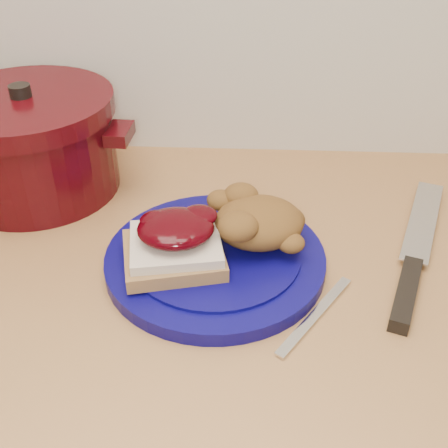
{
  "coord_description": "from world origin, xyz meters",
  "views": [
    {
      "loc": [
        0.1,
        0.94,
        1.35
      ],
      "look_at": [
        0.07,
        1.5,
        0.95
      ],
      "focal_mm": 45.0,
      "sensor_mm": 36.0,
      "label": 1
    }
  ],
  "objects_px": {
    "plate": "(215,260)",
    "dutch_oven": "(31,143)",
    "chef_knife": "(411,271)",
    "butter_knife": "(315,315)"
  },
  "relations": [
    {
      "from": "plate",
      "to": "chef_knife",
      "type": "bearing_deg",
      "value": -2.53
    },
    {
      "from": "butter_knife",
      "to": "dutch_oven",
      "type": "relative_size",
      "value": 0.5
    },
    {
      "from": "plate",
      "to": "chef_knife",
      "type": "height_order",
      "value": "same"
    },
    {
      "from": "plate",
      "to": "butter_knife",
      "type": "bearing_deg",
      "value": -35.87
    },
    {
      "from": "plate",
      "to": "chef_knife",
      "type": "xyz_separation_m",
      "value": [
        0.24,
        -0.01,
        0.0
      ]
    },
    {
      "from": "plate",
      "to": "butter_knife",
      "type": "distance_m",
      "value": 0.15
    },
    {
      "from": "chef_knife",
      "to": "plate",
      "type": "bearing_deg",
      "value": 107.46
    },
    {
      "from": "chef_knife",
      "to": "dutch_oven",
      "type": "xyz_separation_m",
      "value": [
        -0.52,
        0.19,
        0.07
      ]
    },
    {
      "from": "plate",
      "to": "butter_knife",
      "type": "xyz_separation_m",
      "value": [
        0.12,
        -0.09,
        -0.01
      ]
    },
    {
      "from": "plate",
      "to": "dutch_oven",
      "type": "distance_m",
      "value": 0.34
    }
  ]
}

